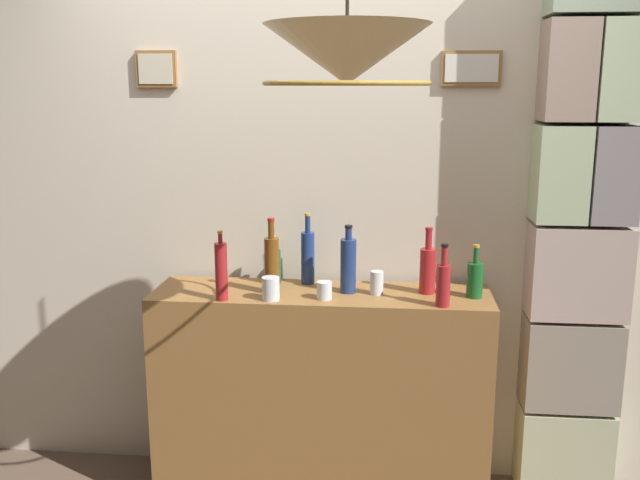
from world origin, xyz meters
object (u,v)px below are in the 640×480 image
object	(u,v)px
liquor_bottle_rye	(428,269)
liquor_bottle_vermouth	(308,256)
liquor_bottle_whiskey	(273,265)
glass_tumbler_rocks	(324,290)
pendant_lamp	(347,57)
liquor_bottle_bourbon	(221,271)
liquor_bottle_amaro	(443,283)
liquor_bottle_mezcal	(348,264)
glass_tumbler_highball	(271,289)
liquor_bottle_brandy	(475,279)
glass_tumbler_shot	(377,283)
liquor_bottle_rum	(272,263)

from	to	relation	value
liquor_bottle_rye	liquor_bottle_vermouth	size ratio (longest dim) A/B	0.89
liquor_bottle_whiskey	liquor_bottle_vermouth	size ratio (longest dim) A/B	0.68
glass_tumbler_rocks	pendant_lamp	distance (m)	1.09
liquor_bottle_bourbon	liquor_bottle_amaro	bearing A→B (deg)	0.24
liquor_bottle_vermouth	liquor_bottle_mezcal	world-z (taller)	liquor_bottle_vermouth
liquor_bottle_rye	pendant_lamp	distance (m)	1.14
liquor_bottle_rye	liquor_bottle_bourbon	bearing A→B (deg)	-167.87
liquor_bottle_mezcal	glass_tumbler_rocks	size ratio (longest dim) A/B	3.95
glass_tumbler_highball	liquor_bottle_brandy	bearing A→B (deg)	8.31
liquor_bottle_whiskey	glass_tumbler_shot	bearing A→B (deg)	-15.87
liquor_bottle_mezcal	liquor_bottle_rum	bearing A→B (deg)	-172.65
liquor_bottle_vermouth	liquor_bottle_bourbon	xyz separation A→B (m)	(-0.34, -0.29, -0.00)
liquor_bottle_mezcal	pendant_lamp	distance (m)	1.07
liquor_bottle_vermouth	pendant_lamp	distance (m)	1.17
liquor_bottle_whiskey	liquor_bottle_rum	bearing A→B (deg)	-82.41
liquor_bottle_amaro	glass_tumbler_shot	bearing A→B (deg)	152.34
liquor_bottle_brandy	glass_tumbler_highball	distance (m)	0.89
liquor_bottle_rye	liquor_bottle_mezcal	xyz separation A→B (m)	(-0.35, -0.02, 0.02)
liquor_bottle_brandy	glass_tumbler_highball	size ratio (longest dim) A/B	2.32
liquor_bottle_rum	pendant_lamp	xyz separation A→B (m)	(0.36, -0.58, 0.86)
glass_tumbler_highball	glass_tumbler_rocks	bearing A→B (deg)	8.89
liquor_bottle_vermouth	glass_tumbler_highball	xyz separation A→B (m)	(-0.13, -0.27, -0.08)
liquor_bottle_rye	liquor_bottle_amaro	bearing A→B (deg)	-73.46
liquor_bottle_brandy	glass_tumbler_shot	size ratio (longest dim) A/B	2.23
glass_tumbler_rocks	glass_tumbler_shot	world-z (taller)	glass_tumbler_shot
glass_tumbler_shot	liquor_bottle_rye	bearing A→B (deg)	10.32
liquor_bottle_rum	glass_tumbler_rocks	bearing A→B (deg)	-15.85
liquor_bottle_rye	liquor_bottle_rum	xyz separation A→B (m)	(-0.69, -0.07, 0.02)
liquor_bottle_amaro	liquor_bottle_whiskey	xyz separation A→B (m)	(-0.77, 0.28, -0.01)
liquor_bottle_whiskey	glass_tumbler_shot	size ratio (longest dim) A/B	2.15
liquor_bottle_rum	glass_tumbler_rocks	size ratio (longest dim) A/B	4.38
pendant_lamp	glass_tumbler_rocks	bearing A→B (deg)	103.33
liquor_bottle_rye	liquor_bottle_vermouth	xyz separation A→B (m)	(-0.55, 0.10, 0.02)
glass_tumbler_rocks	glass_tumbler_highball	world-z (taller)	glass_tumbler_highball
liquor_bottle_brandy	pendant_lamp	size ratio (longest dim) A/B	0.38
liquor_bottle_whiskey	pendant_lamp	bearing A→B (deg)	-62.69
liquor_bottle_rye	glass_tumbler_shot	world-z (taller)	liquor_bottle_rye
liquor_bottle_rye	liquor_bottle_rum	world-z (taller)	liquor_bottle_rum
glass_tumbler_shot	liquor_bottle_whiskey	bearing A→B (deg)	164.13
liquor_bottle_amaro	liquor_bottle_bourbon	bearing A→B (deg)	-179.76
liquor_bottle_vermouth	pendant_lamp	xyz separation A→B (m)	(0.22, -0.75, 0.87)
liquor_bottle_rum	liquor_bottle_brandy	world-z (taller)	liquor_bottle_rum
glass_tumbler_shot	pendant_lamp	distance (m)	1.13
glass_tumbler_shot	glass_tumbler_highball	bearing A→B (deg)	-163.96
glass_tumbler_rocks	glass_tumbler_shot	size ratio (longest dim) A/B	0.74
liquor_bottle_mezcal	glass_tumbler_shot	xyz separation A→B (m)	(0.13, -0.02, -0.08)
liquor_bottle_rye	pendant_lamp	size ratio (longest dim) A/B	0.49
liquor_bottle_bourbon	liquor_bottle_whiskey	bearing A→B (deg)	58.57
liquor_bottle_amaro	liquor_bottle_brandy	xyz separation A→B (m)	(0.15, 0.14, -0.02)
liquor_bottle_amaro	liquor_bottle_mezcal	size ratio (longest dim) A/B	0.87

